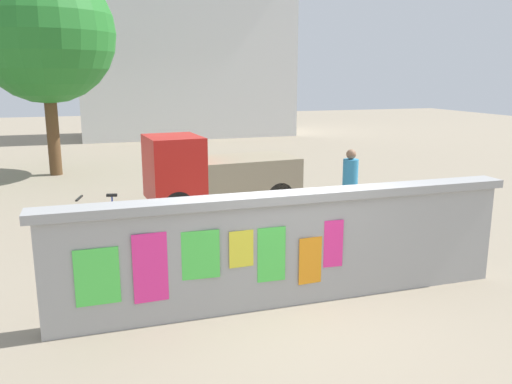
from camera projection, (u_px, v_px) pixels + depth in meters
ground at (188, 189)px, 15.00m from camera, size 60.00×60.00×0.00m
poster_wall at (290, 247)px, 7.39m from camera, size 6.88×0.42×1.63m
auto_rickshaw_truck at (215, 174)px, 12.53m from camera, size 3.71×1.78×1.85m
motorcycle at (221, 241)px, 8.85m from camera, size 1.90×0.56×0.87m
bicycle_near at (106, 223)px, 10.27m from camera, size 1.67×0.55×0.95m
bicycle_far at (330, 223)px, 10.26m from camera, size 1.69×0.45×0.95m
person_walking at (350, 178)px, 11.60m from camera, size 0.45×0.45×1.62m
tree_roadside at (45, 34)px, 16.26m from camera, size 4.35×4.35×6.67m
building_background at (185, 46)px, 27.67m from camera, size 11.30×4.92×9.38m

